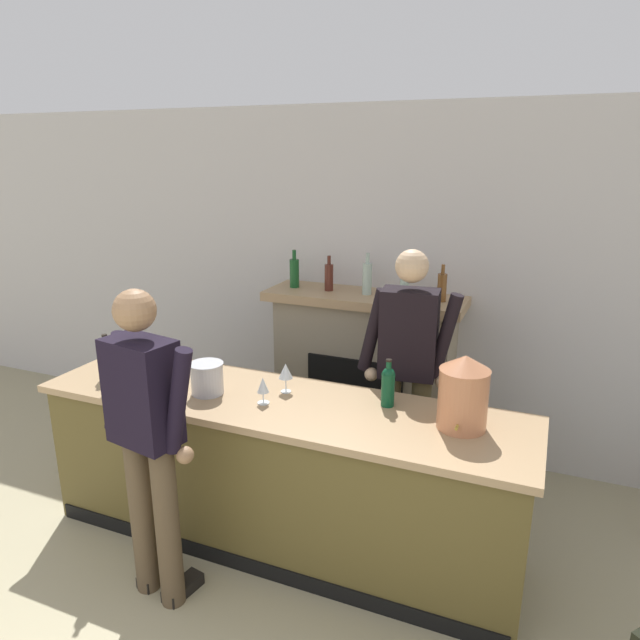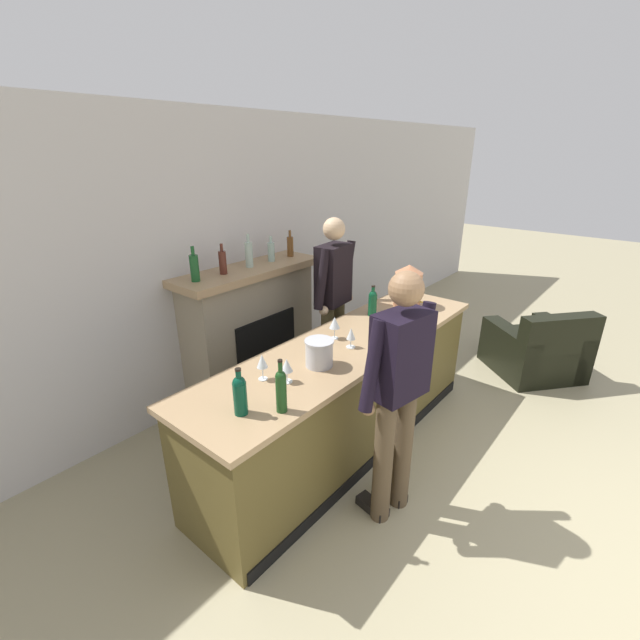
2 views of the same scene
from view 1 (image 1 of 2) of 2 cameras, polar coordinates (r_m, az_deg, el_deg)
wall_back_panel at (r=4.68m, az=4.39°, el=3.89°), size 12.00×0.07×2.75m
bar_counter at (r=3.67m, az=-4.14°, el=-14.86°), size 3.01×0.78×0.97m
fireplace_stone at (r=4.62m, az=4.35°, el=-5.30°), size 1.55×0.52×1.66m
person_customer at (r=3.13m, az=-16.88°, el=-11.13°), size 0.65×0.35×1.76m
person_bartender at (r=3.78m, az=8.70°, el=-5.14°), size 0.66×0.33×1.82m
copper_dispenser at (r=3.12m, az=14.15°, el=-6.98°), size 0.27×0.31×0.41m
ice_bucket_steel at (r=3.56m, az=-11.23°, el=-5.73°), size 0.21×0.21×0.20m
wine_bottle_chardonnay_pale at (r=3.97m, az=-20.54°, el=-3.58°), size 0.08×0.08×0.30m
wine_bottle_cabernet_heavy at (r=3.74m, az=-20.34°, el=-4.54°), size 0.07×0.07×0.34m
wine_bottle_rose_blush at (r=3.34m, az=6.82°, el=-6.45°), size 0.08×0.08×0.29m
wine_glass_mid_counter at (r=3.50m, az=-3.46°, el=-5.18°), size 0.09×0.09×0.19m
wine_glass_near_bucket at (r=3.89m, az=-14.77°, el=-3.52°), size 0.07×0.07×0.18m
wine_glass_front_left at (r=3.37m, az=-5.72°, el=-6.60°), size 0.07×0.07×0.16m
wine_glass_by_dispenser at (r=3.74m, az=-15.16°, el=-4.58°), size 0.08×0.08×0.17m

